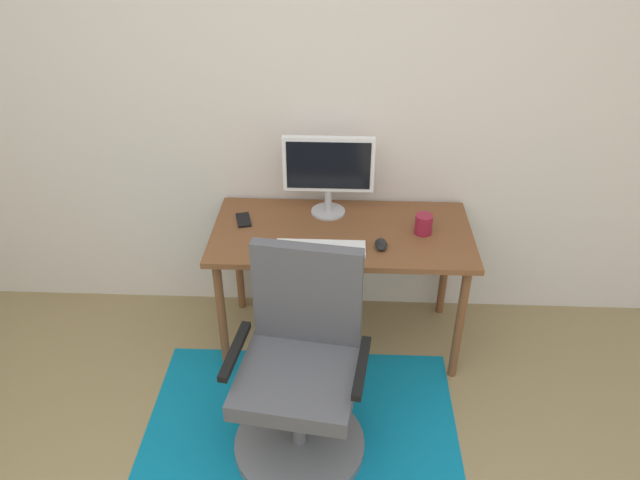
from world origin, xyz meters
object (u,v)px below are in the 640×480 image
(desk, at_px, (342,243))
(cell_phone, at_px, (243,220))
(monitor, at_px, (328,169))
(computer_mouse, at_px, (381,244))
(office_chair, at_px, (301,381))
(coffee_cup, at_px, (424,224))
(keyboard, at_px, (321,248))

(desk, height_order, cell_phone, cell_phone)
(monitor, height_order, computer_mouse, monitor)
(office_chair, bearing_deg, coffee_cup, 59.07)
(coffee_cup, height_order, office_chair, office_chair)
(computer_mouse, bearing_deg, keyboard, -173.31)
(coffee_cup, bearing_deg, cell_phone, 174.96)
(desk, relative_size, keyboard, 3.05)
(office_chair, bearing_deg, computer_mouse, 65.89)
(desk, bearing_deg, computer_mouse, -37.54)
(monitor, distance_m, cell_phone, 0.51)
(monitor, relative_size, cell_phone, 3.31)
(keyboard, xyz_separation_m, cell_phone, (-0.41, 0.26, -0.00))
(desk, distance_m, coffee_cup, 0.42)
(coffee_cup, bearing_deg, keyboard, -160.88)
(keyboard, relative_size, computer_mouse, 4.13)
(cell_phone, bearing_deg, office_chair, -81.08)
(keyboard, bearing_deg, office_chair, -96.88)
(keyboard, relative_size, office_chair, 0.44)
(desk, distance_m, office_chair, 0.77)
(desk, relative_size, coffee_cup, 12.96)
(keyboard, height_order, cell_phone, keyboard)
(keyboard, bearing_deg, desk, 60.77)
(desk, distance_m, computer_mouse, 0.26)
(desk, height_order, monitor, monitor)
(computer_mouse, xyz_separation_m, office_chair, (-0.35, -0.56, -0.36))
(computer_mouse, bearing_deg, coffee_cup, 33.21)
(desk, height_order, computer_mouse, computer_mouse)
(office_chair, bearing_deg, keyboard, 91.15)
(computer_mouse, relative_size, coffee_cup, 1.03)
(monitor, xyz_separation_m, cell_phone, (-0.44, -0.10, -0.25))
(computer_mouse, height_order, office_chair, office_chair)
(desk, relative_size, office_chair, 1.35)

